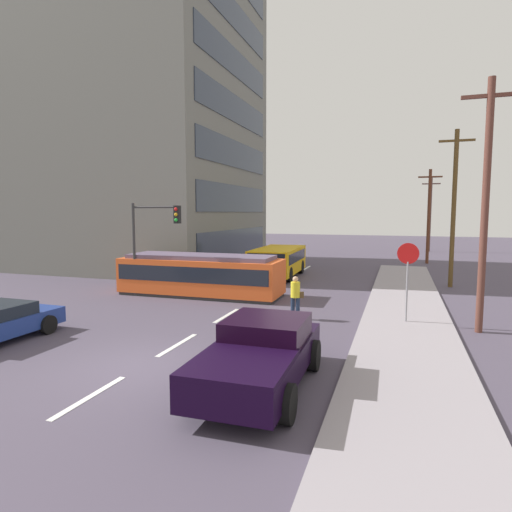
{
  "coord_description": "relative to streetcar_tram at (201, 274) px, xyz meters",
  "views": [
    {
      "loc": [
        6.47,
        -9.57,
        4.12
      ],
      "look_at": [
        0.36,
        8.62,
        2.16
      ],
      "focal_mm": 30.08,
      "sensor_mm": 36.0,
      "label": 1
    }
  ],
  "objects": [
    {
      "name": "corner_building",
      "position": [
        -10.2,
        10.34,
        10.15
      ],
      "size": [
        16.15,
        15.2,
        22.4
      ],
      "color": "slate",
      "rests_on": "ground"
    },
    {
      "name": "utility_pole_distant",
      "position": [
        12.28,
        29.3,
        2.96
      ],
      "size": [
        1.8,
        0.24,
        7.67
      ],
      "color": "brown",
      "rests_on": "ground"
    },
    {
      "name": "lane_stripe_4",
      "position": [
        2.87,
        12.0,
        -1.05
      ],
      "size": [
        0.16,
        2.4,
        0.01
      ],
      "primitive_type": "cube",
      "color": "silver",
      "rests_on": "ground"
    },
    {
      "name": "lane_stripe_2",
      "position": [
        2.87,
        -3.59,
        -1.05
      ],
      "size": [
        0.16,
        2.4,
        0.01
      ],
      "primitive_type": "cube",
      "color": "silver",
      "rests_on": "ground"
    },
    {
      "name": "pedestrian_crossing",
      "position": [
        5.6,
        -3.22,
        -0.11
      ],
      "size": [
        0.51,
        0.36,
        1.67
      ],
      "color": "#1E2C46",
      "rests_on": "ground"
    },
    {
      "name": "ground_plane",
      "position": [
        2.87,
        0.41,
        -1.05
      ],
      "size": [
        120.0,
        120.0,
        0.0
      ],
      "primitive_type": "plane",
      "color": "#4B4253"
    },
    {
      "name": "city_bus",
      "position": [
        2.0,
        7.12,
        0.01
      ],
      "size": [
        2.71,
        6.04,
        1.85
      ],
      "color": "gold",
      "rests_on": "ground"
    },
    {
      "name": "lane_stripe_0",
      "position": [
        2.87,
        -11.59,
        -1.05
      ],
      "size": [
        0.16,
        2.4,
        0.01
      ],
      "primitive_type": "cube",
      "color": "silver",
      "rests_on": "ground"
    },
    {
      "name": "utility_pole_near",
      "position": [
        12.03,
        -3.0,
        3.39
      ],
      "size": [
        1.8,
        0.24,
        8.52
      ],
      "color": "brown",
      "rests_on": "ground"
    },
    {
      "name": "utility_pole_mid",
      "position": [
        12.08,
        6.53,
        3.41
      ],
      "size": [
        1.8,
        0.24,
        8.55
      ],
      "color": "brown",
      "rests_on": "ground"
    },
    {
      "name": "utility_pole_far",
      "position": [
        11.49,
        17.9,
        2.89
      ],
      "size": [
        1.8,
        0.24,
        7.52
      ],
      "color": "brown",
      "rests_on": "ground"
    },
    {
      "name": "pickup_truck_parked",
      "position": [
        6.32,
        -9.84,
        -0.25
      ],
      "size": [
        2.35,
        5.04,
        1.55
      ],
      "color": "black",
      "rests_on": "ground"
    },
    {
      "name": "traffic_light_mast",
      "position": [
        -1.94,
        -1.21,
        2.16
      ],
      "size": [
        2.63,
        0.33,
        4.57
      ],
      "color": "#333333",
      "rests_on": "ground"
    },
    {
      "name": "lane_stripe_3",
      "position": [
        2.87,
        6.0,
        -1.05
      ],
      "size": [
        0.16,
        2.4,
        0.01
      ],
      "primitive_type": "cube",
      "color": "silver",
      "rests_on": "ground"
    },
    {
      "name": "lane_stripe_1",
      "position": [
        2.87,
        -7.59,
        -1.05
      ],
      "size": [
        0.16,
        2.4,
        0.01
      ],
      "primitive_type": "cube",
      "color": "silver",
      "rests_on": "ground"
    },
    {
      "name": "sidewalk_curb_right",
      "position": [
        9.67,
        -3.59,
        -0.98
      ],
      "size": [
        3.2,
        36.0,
        0.14
      ],
      "primitive_type": "cube",
      "color": "gray",
      "rests_on": "ground"
    },
    {
      "name": "streetcar_tram",
      "position": [
        0.0,
        0.0,
        0.0
      ],
      "size": [
        8.14,
        2.63,
        2.03
      ],
      "color": "#E75923",
      "rests_on": "ground"
    },
    {
      "name": "stop_sign",
      "position": [
        9.65,
        -2.79,
        1.14
      ],
      "size": [
        0.76,
        0.07,
        2.88
      ],
      "color": "gray",
      "rests_on": "sidewalk_curb_right"
    }
  ]
}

